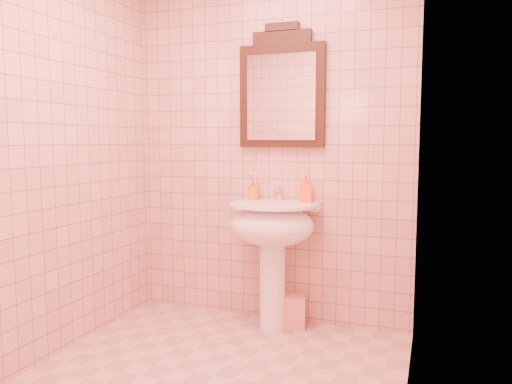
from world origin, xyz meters
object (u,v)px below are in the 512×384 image
at_px(mirror, 282,90).
at_px(towel, 291,312).
at_px(toothbrush_cup, 253,193).
at_px(soap_dispenser, 306,189).
at_px(pedestal_sink, 272,234).

distance_m(mirror, towel, 1.51).
bearing_deg(towel, toothbrush_cup, 165.25).
bearing_deg(towel, soap_dispenser, 38.24).
height_order(mirror, toothbrush_cup, mirror).
relative_size(mirror, towel, 3.71).
distance_m(soap_dispenser, towel, 0.85).
bearing_deg(mirror, soap_dispenser, -17.20).
bearing_deg(mirror, towel, -47.63).
xyz_separation_m(mirror, towel, (0.11, -0.12, -1.51)).
bearing_deg(towel, pedestal_sink, -144.00).
distance_m(mirror, soap_dispenser, 0.69).
xyz_separation_m(pedestal_sink, toothbrush_cup, (-0.19, 0.16, 0.25)).
bearing_deg(toothbrush_cup, towel, -14.75).
height_order(toothbrush_cup, towel, toothbrush_cup).
bearing_deg(toothbrush_cup, pedestal_sink, -39.70).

